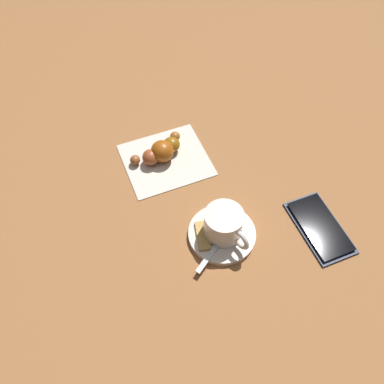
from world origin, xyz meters
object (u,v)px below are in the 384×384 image
napkin (166,160)px  cell_phone (320,227)px  saucer (222,234)px  croissant (161,151)px  teaspoon (225,234)px  sugar_packet (203,236)px  espresso_cup (224,224)px

napkin → cell_phone: 0.33m
napkin → cell_phone: cell_phone is taller
saucer → croissant: (-0.22, 0.02, 0.02)m
teaspoon → cell_phone: size_ratio=0.84×
teaspoon → sugar_packet: 0.04m
espresso_cup → teaspoon: 0.03m
napkin → sugar_packet: bearing=-15.4°
espresso_cup → teaspoon: bearing=-3.5°
saucer → napkin: saucer is taller
sugar_packet → cell_phone: sugar_packet is taller
napkin → croissant: 0.02m
espresso_cup → napkin: size_ratio=0.58×
saucer → sugar_packet: bearing=-113.1°
sugar_packet → saucer: bearing=95.7°
teaspoon → sugar_packet: size_ratio=2.27×
saucer → cell_phone: saucer is taller
sugar_packet → croissant: bearing=-164.9°
espresso_cup → teaspoon: (0.01, -0.00, -0.02)m
teaspoon → napkin: bearing=175.1°
saucer → napkin: (-0.20, 0.02, -0.00)m
sugar_packet → napkin: 0.20m
teaspoon → croissant: 0.22m
espresso_cup → cell_phone: 0.18m
espresso_cup → cell_phone: size_ratio=0.62×
cell_phone → sugar_packet: bearing=-120.4°
saucer → espresso_cup: 0.03m
saucer → sugar_packet: 0.04m
espresso_cup → sugar_packet: size_ratio=1.67×
cell_phone → teaspoon: bearing=-120.2°
saucer → croissant: bearing=175.6°
cell_phone → croissant: bearing=-156.4°
napkin → croissant: (-0.01, -0.00, 0.02)m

